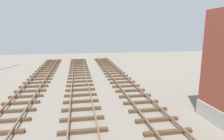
{
  "coord_description": "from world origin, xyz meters",
  "views": [
    {
      "loc": [
        -3.64,
        -1.83,
        4.95
      ],
      "look_at": [
        -0.63,
        14.82,
        1.55
      ],
      "focal_mm": 30.89,
      "sensor_mm": 36.0,
      "label": 1
    }
  ],
  "objects": []
}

